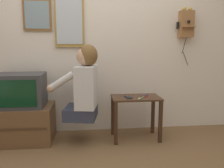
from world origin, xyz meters
TOP-DOWN VIEW (x-y plane):
  - wall_back at (0.00, 1.24)m, footprint 6.80×0.05m
  - side_table at (0.43, 0.85)m, footprint 0.59×0.37m
  - person at (-0.19, 0.80)m, footprint 0.59×0.49m
  - tv_stand at (-0.95, 0.93)m, footprint 0.73×0.53m
  - television at (-0.94, 0.91)m, footprint 0.56×0.43m
  - wall_phone_antique at (1.16, 1.15)m, footprint 0.22×0.18m
  - framed_picture at (-0.76, 1.20)m, footprint 0.35×0.03m
  - wall_mirror at (-0.37, 1.19)m, footprint 0.37×0.03m
  - cell_phone_held at (0.33, 0.80)m, footprint 0.08×0.13m
  - cell_phone_spare at (0.55, 0.87)m, footprint 0.11×0.14m
  - toothbrush at (0.47, 0.73)m, footprint 0.10×0.15m

SIDE VIEW (x-z plane):
  - tv_stand at x=-0.95m, z-range 0.00..0.44m
  - side_table at x=0.43m, z-range 0.15..0.68m
  - cell_phone_held at x=0.33m, z-range 0.53..0.55m
  - cell_phone_spare at x=0.55m, z-range 0.53..0.55m
  - toothbrush at x=0.47m, z-range 0.53..0.55m
  - television at x=-0.94m, z-range 0.44..0.83m
  - person at x=-0.19m, z-range 0.27..1.14m
  - wall_back at x=0.00m, z-range 0.00..2.55m
  - wall_phone_antique at x=1.16m, z-range 1.05..1.82m
  - wall_mirror at x=-0.37m, z-range 1.13..1.92m
  - framed_picture at x=-0.76m, z-range 1.33..1.72m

